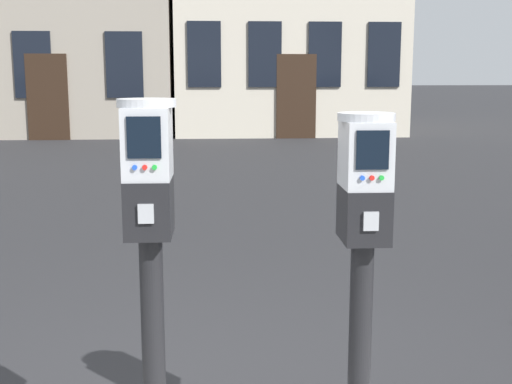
% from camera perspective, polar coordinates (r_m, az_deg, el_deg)
% --- Properties ---
extents(parking_meter_near_kerb, '(0.22, 0.25, 1.43)m').
position_cam_1_polar(parking_meter_near_kerb, '(2.56, -8.96, -2.24)').
color(parking_meter_near_kerb, black).
rests_on(parking_meter_near_kerb, sidewalk_slab).
extents(parking_meter_twin_adjacent, '(0.22, 0.25, 1.38)m').
position_cam_1_polar(parking_meter_twin_adjacent, '(2.62, 9.05, -2.77)').
color(parking_meter_twin_adjacent, black).
rests_on(parking_meter_twin_adjacent, sidewalk_slab).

